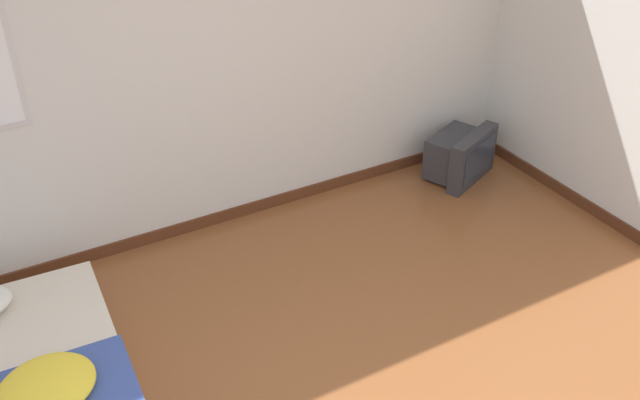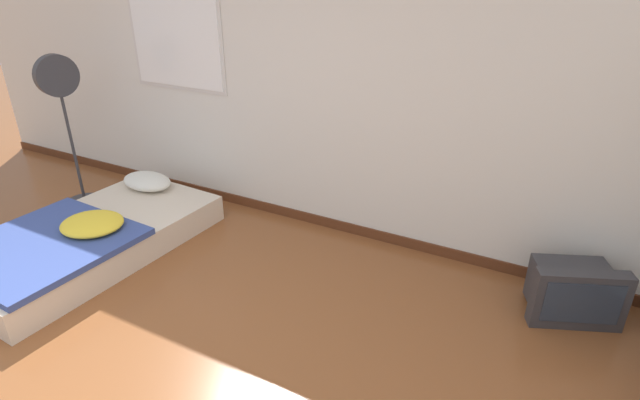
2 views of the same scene
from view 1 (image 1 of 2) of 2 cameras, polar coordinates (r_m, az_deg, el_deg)
name	(u,v)px [view 1 (image 1 of 2)]	position (r m, az deg, el deg)	size (l,w,h in m)	color
wall_back	(136,68)	(4.65, -14.48, 10.22)	(8.23, 0.08, 2.60)	silver
crt_tv	(460,155)	(5.85, 11.16, 3.54)	(0.64, 0.55, 0.42)	#333338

